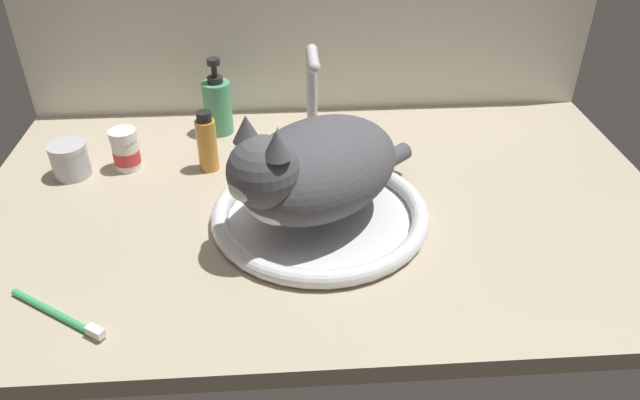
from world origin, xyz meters
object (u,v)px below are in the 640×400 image
Objects in this scene: amber_bottle at (207,143)px; cat at (311,170)px; metal_jar at (70,160)px; sink_basin at (320,214)px; soap_pump_bottle at (218,106)px; faucet at (312,116)px; pill_bottle at (126,151)px; toothbrush at (59,315)px.

cat is at bearing -46.81° from amber_bottle.
sink_basin is at bearing -21.10° from metal_jar.
amber_bottle is (-0.91, -15.06, -0.44)cm from soap_pump_bottle.
faucet is 45.38cm from metal_jar.
pill_bottle is (9.80, 1.92, 0.45)cm from metal_jar.
cat is 4.41× the size of pill_bottle.
faucet is 35.49cm from pill_bottle.
sink_basin is 48.13cm from metal_jar.
soap_pump_bottle is (-17.28, 34.44, -4.62)cm from cat.
metal_jar is 0.45× the size of toothbrush.
pill_bottle is at bearing 148.47° from cat.
metal_jar reaches higher than sink_basin.
amber_bottle is at bearing 133.19° from cat.
faucet is 1.90× the size of amber_bottle.
soap_pump_bottle is at bearing 119.62° from sink_basin.
toothbrush is (-35.12, -18.93, -9.96)cm from cat.
toothbrush is at bearing -131.36° from faucet.
cat is at bearing -93.86° from faucet.
amber_bottle is at bearing -4.47° from pill_bottle.
soap_pump_bottle is at bearing 86.53° from amber_bottle.
soap_pump_bottle is at bearing 148.06° from faucet.
cat is 47.75cm from metal_jar.
faucet is at bearing 5.16° from metal_jar.
faucet reaches higher than metal_jar.
cat is (-1.53, -22.71, 1.91)cm from faucet.
amber_bottle is (-19.72, -3.33, -3.15)cm from faucet.
sink_basin is 2.36× the size of toothbrush.
metal_jar is at bearing -178.35° from amber_bottle.
faucet reaches higher than cat.
soap_pump_bottle is 15.09cm from amber_bottle.
sink_basin is 27.07cm from amber_bottle.
amber_bottle is at bearing 1.65° from metal_jar.
soap_pump_bottle is 56.52cm from toothbrush.
cat is 2.30× the size of toothbrush.
metal_jar is at bearing -174.84° from faucet.
toothbrush is at bearing -113.84° from amber_bottle.
sink_basin is 40.08cm from pill_bottle.
amber_bottle is at bearing -170.42° from faucet.
amber_bottle is (-18.19, 19.38, -5.06)cm from cat.
soap_pump_bottle reaches higher than toothbrush.
pill_bottle is (-35.07, 19.24, 2.44)cm from sink_basin.
toothbrush is (-17.84, -53.36, -5.34)cm from soap_pump_bottle.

